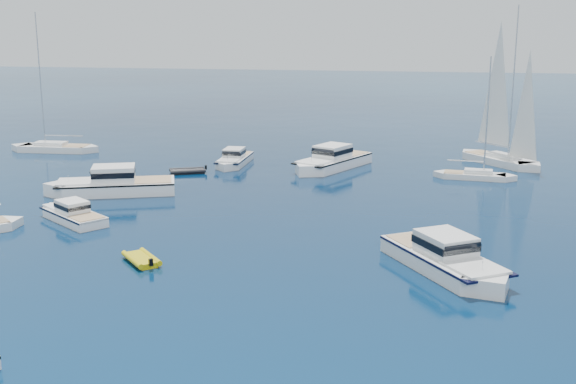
# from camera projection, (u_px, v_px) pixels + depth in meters

# --- Properties ---
(ground) EXTENTS (400.00, 400.00, 0.00)m
(ground) POSITION_uv_depth(u_px,v_px,m) (224.00, 373.00, 32.55)
(ground) COLOR navy
(ground) RESTS_ON ground
(motor_cruiser_right) EXTENTS (9.41, 11.80, 3.08)m
(motor_cruiser_right) POSITION_uv_depth(u_px,v_px,m) (446.00, 271.00, 45.73)
(motor_cruiser_right) COLOR silver
(motor_cruiser_right) RESTS_ON ground
(motor_cruiser_centre) EXTENTS (13.10, 7.85, 3.29)m
(motor_cruiser_centre) POSITION_uv_depth(u_px,v_px,m) (112.00, 194.00, 66.16)
(motor_cruiser_centre) COLOR white
(motor_cruiser_centre) RESTS_ON ground
(motor_cruiser_far_l) EXTENTS (8.01, 6.86, 2.13)m
(motor_cruiser_far_l) POSITION_uv_depth(u_px,v_px,m) (72.00, 221.00, 57.28)
(motor_cruiser_far_l) COLOR white
(motor_cruiser_far_l) RESTS_ON ground
(motor_cruiser_distant) EXTENTS (8.69, 12.61, 3.20)m
(motor_cruiser_distant) POSITION_uv_depth(u_px,v_px,m) (331.00, 168.00, 77.46)
(motor_cruiser_distant) COLOR white
(motor_cruiser_distant) RESTS_ON ground
(motor_cruiser_horizon) EXTENTS (2.71, 8.74, 2.29)m
(motor_cruiser_horizon) POSITION_uv_depth(u_px,v_px,m) (234.00, 165.00, 79.47)
(motor_cruiser_horizon) COLOR silver
(motor_cruiser_horizon) RESTS_ON ground
(sailboat_centre) EXTENTS (8.69, 3.01, 12.53)m
(sailboat_centre) POSITION_uv_depth(u_px,v_px,m) (474.00, 179.00, 72.39)
(sailboat_centre) COLOR silver
(sailboat_centre) RESTS_ON ground
(sailboat_sails_r) EXTENTS (10.07, 11.23, 17.65)m
(sailboat_sails_r) POSITION_uv_depth(u_px,v_px,m) (499.00, 164.00, 79.88)
(sailboat_sails_r) COLOR silver
(sailboat_sails_r) RESTS_ON ground
(sailboat_far_l) EXTENTS (11.68, 3.53, 16.99)m
(sailboat_far_l) POSITION_uv_depth(u_px,v_px,m) (55.00, 151.00, 87.43)
(sailboat_far_l) COLOR white
(sailboat_far_l) RESTS_ON ground
(tender_yellow) EXTENTS (3.76, 3.90, 0.95)m
(tender_yellow) POSITION_uv_depth(u_px,v_px,m) (142.00, 262.00, 47.40)
(tender_yellow) COLOR #C7B50B
(tender_yellow) RESTS_ON ground
(tender_grey_far) EXTENTS (4.34, 3.46, 0.95)m
(tender_grey_far) POSITION_uv_depth(u_px,v_px,m) (188.00, 173.00, 75.05)
(tender_grey_far) COLOR black
(tender_grey_far) RESTS_ON ground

